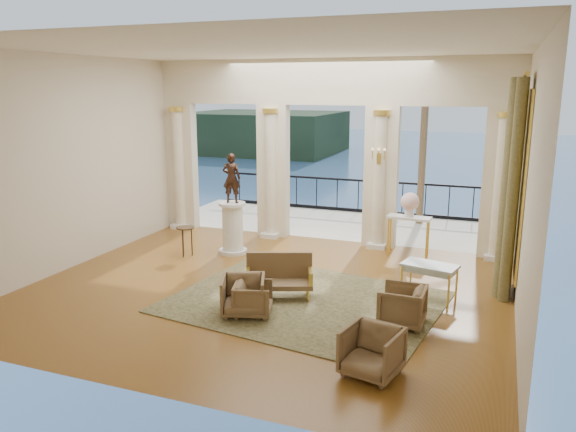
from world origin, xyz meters
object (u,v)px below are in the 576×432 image
at_px(pedestal, 233,229).
at_px(side_table, 185,231).
at_px(armchair_d, 253,298).
at_px(console_table, 409,223).
at_px(armchair_a, 243,294).
at_px(settee, 279,276).
at_px(game_table, 430,268).
at_px(armchair_c, 402,304).
at_px(statue, 232,178).
at_px(armchair_b, 372,350).

bearing_deg(pedestal, side_table, -147.21).
distance_m(armchair_d, console_table, 4.88).
distance_m(armchair_a, side_table, 3.80).
xyz_separation_m(settee, pedestal, (-2.06, 2.24, 0.18)).
height_order(game_table, pedestal, pedestal).
xyz_separation_m(armchair_d, settee, (0.09, 0.98, 0.08)).
bearing_deg(armchair_a, side_table, 114.18).
relative_size(armchair_a, armchair_c, 1.02).
height_order(statue, console_table, statue).
bearing_deg(statue, armchair_a, 109.20).
relative_size(armchair_b, armchair_c, 1.01).
relative_size(armchair_c, statue, 0.64).
bearing_deg(armchair_d, armchair_b, -135.63).
xyz_separation_m(armchair_a, statue, (-1.80, 3.24, 1.42)).
xyz_separation_m(armchair_b, armchair_d, (-2.34, 1.29, -0.05)).
distance_m(armchair_c, game_table, 1.40).
bearing_deg(console_table, armchair_b, -81.62).
bearing_deg(console_table, settee, -113.52).
bearing_deg(game_table, armchair_c, -87.75).
distance_m(armchair_c, settee, 2.41).
height_order(armchair_a, settee, settee).
height_order(armchair_b, armchair_d, armchair_b).
bearing_deg(statue, armchair_b, 123.92).
xyz_separation_m(statue, side_table, (-0.92, -0.59, -1.20)).
relative_size(game_table, statue, 0.93).
bearing_deg(game_table, statue, 177.08).
bearing_deg(console_table, armchair_c, -78.19).
xyz_separation_m(armchair_c, game_table, (0.26, 1.35, 0.23)).
bearing_deg(armchair_c, armchair_b, -3.00).
bearing_deg(armchair_b, statue, 146.29).
bearing_deg(armchair_b, armchair_c, 99.17).
distance_m(armchair_b, armchair_c, 1.80).
distance_m(console_table, side_table, 5.15).
height_order(armchair_d, console_table, console_table).
relative_size(settee, game_table, 1.25).
distance_m(armchair_a, statue, 3.96).
xyz_separation_m(pedestal, statue, (-0.00, 0.00, 1.21)).
bearing_deg(armchair_c, pedestal, -121.19).
bearing_deg(armchair_b, settee, 147.30).
relative_size(armchair_c, armchair_d, 1.14).
height_order(pedestal, side_table, pedestal).
height_order(armchair_a, pedestal, pedestal).
height_order(settee, game_table, settee).
relative_size(game_table, side_table, 1.56).
distance_m(game_table, console_table, 2.73).
bearing_deg(armchair_a, armchair_c, -10.32).
xyz_separation_m(armchair_b, armchair_c, (0.11, 1.79, -0.00)).
bearing_deg(side_table, pedestal, 32.79).
relative_size(armchair_d, statue, 0.56).
xyz_separation_m(armchair_c, pedestal, (-4.42, 2.72, 0.22)).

